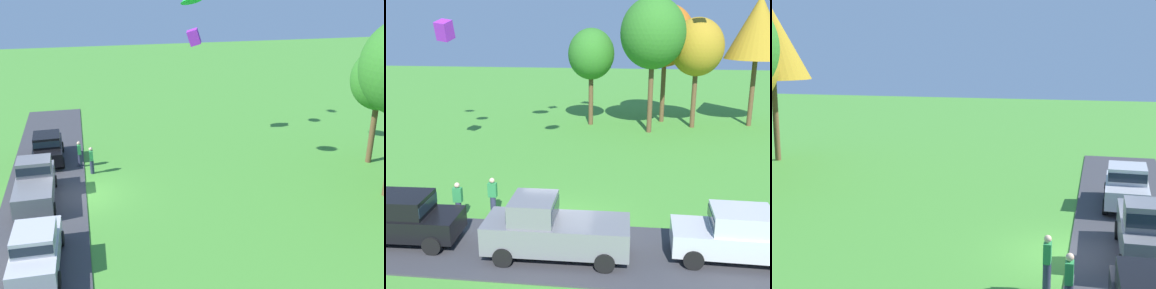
# 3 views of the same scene
# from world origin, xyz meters

# --- Properties ---
(ground_plane) EXTENTS (120.00, 120.00, 0.00)m
(ground_plane) POSITION_xyz_m (0.00, 0.00, 0.00)
(ground_plane) COLOR #478E33
(pavement_strip) EXTENTS (36.00, 4.40, 0.06)m
(pavement_strip) POSITION_xyz_m (0.00, -2.02, 0.03)
(pavement_strip) COLOR #38383D
(pavement_strip) RESTS_ON ground
(car_sedan_far_end) EXTENTS (4.45, 2.06, 1.84)m
(car_sedan_far_end) POSITION_xyz_m (-5.64, -2.02, 1.04)
(car_sedan_far_end) COLOR black
(car_sedan_far_end) RESTS_ON ground
(car_pickup_near_entrance) EXTENTS (5.02, 2.09, 2.14)m
(car_pickup_near_entrance) POSITION_xyz_m (0.04, -2.40, 1.11)
(car_pickup_near_entrance) COLOR slate
(car_pickup_near_entrance) RESTS_ON ground
(car_sedan_mid_row) EXTENTS (4.45, 2.05, 1.84)m
(car_sedan_mid_row) POSITION_xyz_m (6.41, -1.94, 1.04)
(car_sedan_mid_row) COLOR #B7B7BC
(car_sedan_mid_row) RESTS_ON ground
(person_beside_suv) EXTENTS (0.36, 0.24, 1.71)m
(person_beside_suv) POSITION_xyz_m (-2.99, 0.66, 0.88)
(person_beside_suv) COLOR #2D334C
(person_beside_suv) RESTS_ON ground
(person_on_lawn) EXTENTS (0.36, 0.24, 1.71)m
(person_on_lawn) POSITION_xyz_m (-4.24, -0.03, 0.88)
(person_on_lawn) COLOR #2D334C
(person_on_lawn) RESTS_ON ground
(tree_center_back) EXTENTS (3.52, 3.52, 7.43)m
(tree_center_back) POSITION_xyz_m (-0.43, 18.25, 5.45)
(tree_center_back) COLOR brown
(tree_center_back) RESTS_ON ground
(tree_left_of_center) EXTENTS (4.55, 4.55, 9.61)m
(tree_left_of_center) POSITION_xyz_m (4.06, 16.24, 7.08)
(tree_left_of_center) COLOR brown
(tree_left_of_center) RESTS_ON ground
(tree_far_right) EXTENTS (4.37, 4.37, 9.23)m
(tree_far_right) POSITION_xyz_m (5.20, 19.94, 6.80)
(tree_far_right) COLOR brown
(tree_far_right) RESTS_ON ground
(tree_lone_near) EXTENTS (3.89, 3.89, 8.21)m
(tree_lone_near) POSITION_xyz_m (7.41, 18.15, 6.04)
(tree_lone_near) COLOR brown
(tree_lone_near) RESTS_ON ground
(tree_far_left) EXTENTS (4.64, 4.64, 9.80)m
(tree_far_left) POSITION_xyz_m (11.90, 19.22, 7.45)
(tree_far_left) COLOR brown
(tree_far_left) RESTS_ON ground
(kite_box_low_drifter) EXTENTS (0.96, 1.22, 1.29)m
(kite_box_low_drifter) POSITION_xyz_m (-7.77, 8.34, 7.46)
(kite_box_low_drifter) COLOR purple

